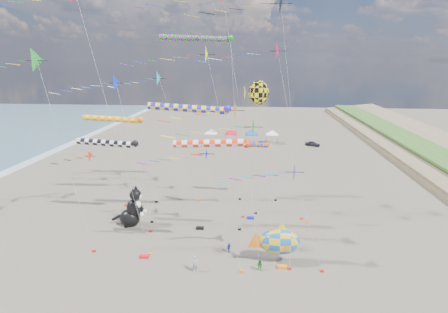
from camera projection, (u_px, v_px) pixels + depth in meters
name	position (u px, v px, depth m)	size (l,w,h in m)	color
ground	(190.00, 306.00, 29.01)	(260.00, 260.00, 0.00)	brown
delta_kite_0	(271.00, 5.00, 38.43)	(14.42, 2.81, 27.28)	black
delta_kite_1	(31.00, 63.00, 32.39)	(11.54, 2.45, 20.98)	green
delta_kite_4	(93.00, 158.00, 47.49)	(8.67, 1.82, 8.12)	red
delta_kite_5	(273.00, 53.00, 38.82)	(12.66, 2.27, 21.93)	#C80C3D
delta_kite_6	(280.00, 176.00, 31.51)	(10.28, 1.99, 10.90)	#511892
delta_kite_7	(199.00, 57.00, 40.52)	(13.77, 2.16, 21.50)	#EFFF08
delta_kite_8	(200.00, 161.00, 31.01)	(8.89, 1.60, 12.27)	#100ADF
delta_kite_9	(160.00, 80.00, 46.52)	(10.88, 2.05, 18.51)	#1F9EC1
delta_kite_10	(106.00, 86.00, 37.30)	(10.09, 1.97, 18.38)	#0E2CCD
delta_kite_11	(228.00, 112.00, 36.06)	(10.23, 2.04, 15.95)	#D7570C
delta_kite_12	(236.00, 130.00, 34.88)	(11.77, 2.16, 14.36)	#198027
windsock_0	(116.00, 119.00, 47.43)	(9.62, 0.80, 12.39)	orange
windsock_1	(198.00, 39.00, 45.70)	(11.01, 0.80, 22.88)	#1F8718
windsock_2	(251.00, 145.00, 48.85)	(6.85, 0.73, 8.71)	#CB4A0E
windsock_3	(214.00, 144.00, 31.70)	(8.38, 0.74, 12.79)	red
windsock_4	(192.00, 109.00, 38.58)	(10.50, 0.85, 15.00)	#1E16E1
windsock_5	(110.00, 143.00, 41.63)	(8.73, 0.82, 10.59)	black
angelfish_kite	(257.00, 94.00, 38.39)	(3.74, 3.02, 17.58)	yellow
cat_inflatable	(131.00, 206.00, 42.50)	(3.78, 1.89, 5.10)	black
fish_inflatable	(279.00, 242.00, 34.44)	(5.49, 2.20, 4.50)	blue
person_adult	(195.00, 264.00, 33.46)	(0.60, 0.39, 1.65)	#909399
child_green	(260.00, 266.00, 33.66)	(0.56, 0.44, 1.15)	#1B7519
child_blue	(229.00, 248.00, 36.96)	(0.64, 0.26, 1.08)	#1C1E9B
kite_bag_0	(251.00, 218.00, 44.85)	(0.90, 0.44, 0.30)	#1216B9
kite_bag_1	(200.00, 228.00, 42.12)	(0.90, 0.44, 0.30)	black
kite_bag_2	(282.00, 267.00, 34.20)	(0.90, 0.44, 0.30)	orange
kite_bag_3	(144.00, 257.00, 35.99)	(0.90, 0.44, 0.30)	red
tent_row	(241.00, 130.00, 85.63)	(19.20, 4.20, 3.80)	white
parked_car	(313.00, 144.00, 82.84)	(1.39, 3.45, 1.18)	#26262D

